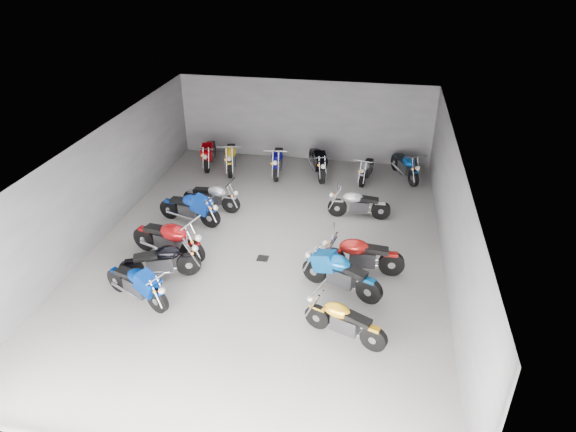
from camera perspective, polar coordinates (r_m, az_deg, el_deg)
name	(u,v)px	position (r m, az deg, el deg)	size (l,w,h in m)	color
ground	(267,249)	(15.03, -2.39, -3.70)	(14.00, 14.00, 0.00)	#999691
wall_back	(304,121)	(20.59, 1.84, 10.56)	(10.00, 0.10, 3.20)	gray
wall_left	(99,186)	(16.02, -20.27, 3.12)	(0.10, 14.00, 3.20)	gray
wall_right	(452,217)	(14.08, 17.74, -0.06)	(0.10, 14.00, 3.20)	gray
ceiling	(264,146)	(13.56, -2.67, 7.81)	(10.00, 14.00, 0.04)	black
drain_grate	(263,258)	(14.62, -2.82, -4.72)	(0.32, 0.32, 0.01)	black
motorcycle_left_b	(137,284)	(13.30, -16.44, -7.29)	(1.99, 1.00, 0.93)	black
motorcycle_left_c	(161,261)	(13.98, -13.97, -4.91)	(2.04, 0.95, 0.95)	black
motorcycle_left_d	(169,239)	(14.77, -13.12, -2.53)	(2.36, 0.80, 1.06)	black
motorcycle_left_e	(190,208)	(16.41, -10.83, 0.87)	(2.14, 0.63, 0.95)	black
motorcycle_left_f	(212,197)	(17.08, -8.45, 2.14)	(2.01, 0.47, 0.89)	black
motorcycle_right_b	(344,321)	(11.80, 6.24, -11.50)	(1.94, 0.85, 0.89)	black
motorcycle_right_c	(340,274)	(13.14, 5.85, -6.39)	(2.14, 1.03, 1.00)	black
motorcycle_right_d	(361,255)	(13.90, 8.14, -4.36)	(2.27, 0.47, 1.00)	black
motorcycle_right_f	(358,204)	(16.59, 7.83, 1.32)	(2.02, 0.41, 0.89)	black
motorcycle_back_a	(209,153)	(20.52, -8.74, 6.96)	(0.57, 2.18, 0.96)	black
motorcycle_back_b	(231,156)	(20.00, -6.37, 6.60)	(0.69, 2.25, 1.00)	black
motorcycle_back_c	(278,160)	(19.58, -1.16, 6.23)	(0.50, 2.21, 0.97)	black
motorcycle_back_d	(317,162)	(19.44, 3.28, 6.06)	(0.92, 2.19, 1.00)	black
motorcycle_back_e	(367,169)	(19.23, 8.72, 5.17)	(0.50, 1.85, 0.82)	black
motorcycle_back_f	(405,166)	(19.64, 12.91, 5.47)	(1.02, 1.97, 0.93)	black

